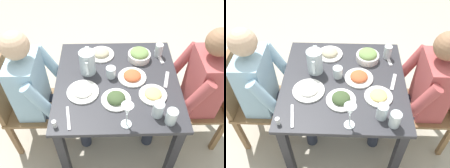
{
  "view_description": "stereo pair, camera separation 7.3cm",
  "coord_description": "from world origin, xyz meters",
  "views": [
    {
      "loc": [
        1.26,
        -0.07,
        2.02
      ],
      "look_at": [
        0.02,
        -0.04,
        0.7
      ],
      "focal_mm": 39.05,
      "sensor_mm": 36.0,
      "label": 1
    },
    {
      "loc": [
        1.26,
        0.0,
        2.02
      ],
      "look_at": [
        0.02,
        -0.04,
        0.7
      ],
      "focal_mm": 39.05,
      "sensor_mm": 36.0,
      "label": 2
    }
  ],
  "objects": [
    {
      "name": "chair_near",
      "position": [
        0.01,
        -0.77,
        0.49
      ],
      "size": [
        0.4,
        0.4,
        0.87
      ],
      "color": "olive",
      "rests_on": "ground_plane"
    },
    {
      "name": "salt_shaker",
      "position": [
        0.39,
        -0.41,
        0.74
      ],
      "size": [
        0.03,
        0.03,
        0.05
      ],
      "color": "white",
      "rests_on": "dining_table"
    },
    {
      "name": "water_glass_by_pitcher",
      "position": [
        0.38,
        0.32,
        0.77
      ],
      "size": [
        0.07,
        0.07,
        0.11
      ],
      "primitive_type": "cylinder",
      "color": "silver",
      "rests_on": "dining_table"
    },
    {
      "name": "water_glass_near_left",
      "position": [
        0.32,
        0.25,
        0.77
      ],
      "size": [
        0.07,
        0.07,
        0.11
      ],
      "primitive_type": "cylinder",
      "color": "silver",
      "rests_on": "dining_table"
    },
    {
      "name": "wine_glass",
      "position": [
        0.39,
        0.04,
        0.85
      ],
      "size": [
        0.08,
        0.08,
        0.2
      ],
      "color": "silver",
      "rests_on": "dining_table"
    },
    {
      "name": "water_glass_far_left",
      "position": [
        -0.05,
        -0.05,
        0.76
      ],
      "size": [
        0.07,
        0.07,
        0.09
      ],
      "primitive_type": "cylinder",
      "color": "silver",
      "rests_on": "dining_table"
    },
    {
      "name": "diner_near",
      "position": [
        0.01,
        -0.57,
        0.63
      ],
      "size": [
        0.48,
        0.53,
        1.16
      ],
      "color": "#9EC6E0",
      "rests_on": "ground_plane"
    },
    {
      "name": "plate_rice_curry",
      "position": [
        -0.03,
        0.11,
        0.73
      ],
      "size": [
        0.21,
        0.21,
        0.05
      ],
      "color": "white",
      "rests_on": "dining_table"
    },
    {
      "name": "knife_near",
      "position": [
        0.33,
        -0.33,
        0.72
      ],
      "size": [
        0.19,
        0.05,
        0.01
      ],
      "primitive_type": "cube",
      "rotation": [
        0.0,
        0.0,
        0.17
      ],
      "color": "silver",
      "rests_on": "dining_table"
    },
    {
      "name": "plate_fries",
      "position": [
        0.15,
        0.25,
        0.73
      ],
      "size": [
        0.2,
        0.2,
        0.04
      ],
      "color": "white",
      "rests_on": "dining_table"
    },
    {
      "name": "water_pitcher",
      "position": [
        -0.1,
        -0.22,
        0.81
      ],
      "size": [
        0.16,
        0.12,
        0.19
      ],
      "color": "silver",
      "rests_on": "dining_table"
    },
    {
      "name": "fork_near",
      "position": [
        -0.26,
        0.36,
        0.72
      ],
      "size": [
        0.17,
        0.06,
        0.01
      ],
      "primitive_type": "cube",
      "rotation": [
        0.0,
        0.0,
        0.2
      ],
      "color": "silver",
      "rests_on": "dining_table"
    },
    {
      "name": "fork_far",
      "position": [
        0.0,
        0.37,
        0.72
      ],
      "size": [
        0.17,
        0.07,
        0.01
      ],
      "primitive_type": "cube",
      "rotation": [
        0.0,
        0.0,
        -0.28
      ],
      "color": "silver",
      "rests_on": "dining_table"
    },
    {
      "name": "chair_far",
      "position": [
        0.01,
        0.77,
        0.49
      ],
      "size": [
        0.4,
        0.4,
        0.87
      ],
      "color": "olive",
      "rests_on": "ground_plane"
    },
    {
      "name": "plate_yoghurt",
      "position": [
        0.11,
        -0.25,
        0.73
      ],
      "size": [
        0.23,
        0.23,
        0.04
      ],
      "color": "white",
      "rests_on": "dining_table"
    },
    {
      "name": "dining_table",
      "position": [
        0.0,
        0.0,
        0.6
      ],
      "size": [
        0.92,
        0.92,
        0.71
      ],
      "color": "#2D2D33",
      "rests_on": "ground_plane"
    },
    {
      "name": "water_glass_near_right",
      "position": [
        -0.29,
        0.35,
        0.77
      ],
      "size": [
        0.06,
        0.06,
        0.11
      ],
      "primitive_type": "cylinder",
      "color": "silver",
      "rests_on": "dining_table"
    },
    {
      "name": "ground_plane",
      "position": [
        0.0,
        0.0,
        0.0
      ],
      "size": [
        8.0,
        8.0,
        0.0
      ],
      "primitive_type": "plane",
      "color": "#B7AD99"
    },
    {
      "name": "diner_far",
      "position": [
        0.01,
        0.57,
        0.63
      ],
      "size": [
        0.48,
        0.53,
        1.16
      ],
      "color": "#B24C4C",
      "rests_on": "ground_plane"
    },
    {
      "name": "plate_beans",
      "position": [
        -0.3,
        -0.12,
        0.73
      ],
      "size": [
        0.21,
        0.21,
        0.05
      ],
      "color": "white",
      "rests_on": "dining_table"
    },
    {
      "name": "plate_dolmas",
      "position": [
        0.19,
        -0.02,
        0.73
      ],
      "size": [
        0.21,
        0.21,
        0.06
      ],
      "color": "white",
      "rests_on": "dining_table"
    },
    {
      "name": "salad_bowl",
      "position": [
        -0.25,
        0.19,
        0.75
      ],
      "size": [
        0.18,
        0.18,
        0.09
      ],
      "color": "white",
      "rests_on": "dining_table"
    }
  ]
}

